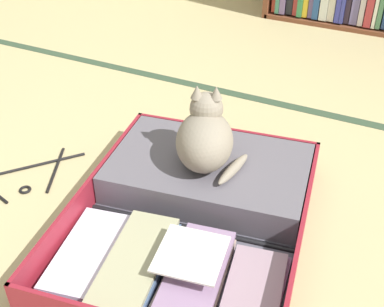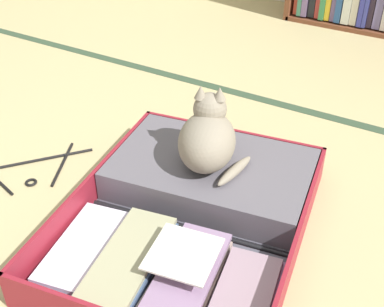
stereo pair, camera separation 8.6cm
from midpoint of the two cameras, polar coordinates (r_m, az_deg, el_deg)
ground_plane at (r=1.50m, az=-8.63°, el=-12.26°), size 10.00×10.00×0.00m
tatami_border at (r=2.28m, az=8.58°, el=6.11°), size 4.80×0.05×0.00m
open_suitcase at (r=1.59m, az=2.04°, el=-5.77°), size 0.79×0.95×0.12m
black_cat at (r=1.59m, az=3.37°, el=1.75°), size 0.26×0.29×0.26m
clothes_hanger at (r=1.89m, az=-16.61°, el=-1.65°), size 0.34×0.37×0.01m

